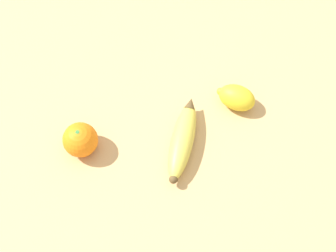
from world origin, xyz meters
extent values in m
plane|color=tan|center=(0.00, 0.00, 0.00)|extent=(3.00, 3.00, 0.00)
ellipsoid|color=#DBCC4C|center=(-0.15, 0.07, 0.02)|extent=(0.13, 0.17, 0.04)
cone|color=brown|center=(-0.11, 0.00, 0.03)|extent=(0.03, 0.04, 0.03)
sphere|color=brown|center=(-0.19, 0.14, 0.02)|extent=(0.02, 0.02, 0.02)
sphere|color=orange|center=(-0.01, 0.21, 0.03)|extent=(0.07, 0.07, 0.07)
cylinder|color=#337A33|center=(-0.01, 0.21, 0.07)|extent=(0.01, 0.01, 0.00)
ellipsoid|color=yellow|center=(-0.16, -0.08, 0.03)|extent=(0.09, 0.08, 0.05)
sphere|color=yellow|center=(-0.13, -0.07, 0.03)|extent=(0.02, 0.02, 0.02)
camera|label=1|loc=(-0.41, 0.37, 0.85)|focal=50.00mm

